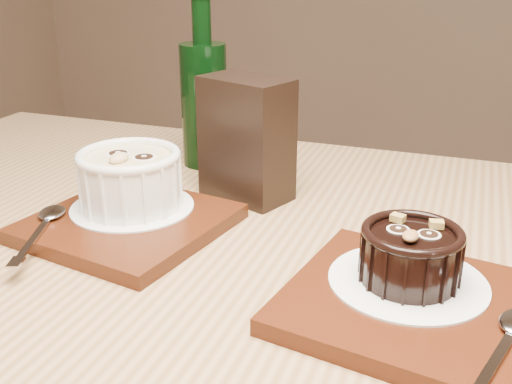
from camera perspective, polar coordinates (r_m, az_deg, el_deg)
table at (r=0.59m, az=0.02°, el=-15.29°), size 1.22×0.82×0.75m
tray_left at (r=0.63m, az=-12.00°, el=-2.93°), size 0.21×0.21×0.01m
doily_left at (r=0.65m, az=-11.68°, el=-1.38°), size 0.13×0.13×0.00m
ramekin_white at (r=0.64m, az=-11.91°, el=1.45°), size 0.11×0.11×0.06m
spoon_left at (r=0.62m, az=-19.78°, el=-3.12°), size 0.07×0.13×0.01m
tray_right at (r=0.50m, az=13.92°, el=-10.21°), size 0.21×0.21×0.01m
doily_right at (r=0.51m, az=14.24°, el=-8.22°), size 0.13×0.13×0.00m
ramekin_dark at (r=0.50m, az=14.52°, el=-5.60°), size 0.08×0.08×0.05m
spoon_right at (r=0.45m, az=22.55°, el=-13.31°), size 0.07×0.14×0.01m
condiment_stand at (r=0.68m, az=-0.92°, el=5.07°), size 0.12×0.09×0.14m
green_bottle at (r=0.80m, az=-4.97°, el=8.71°), size 0.06×0.06×0.23m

